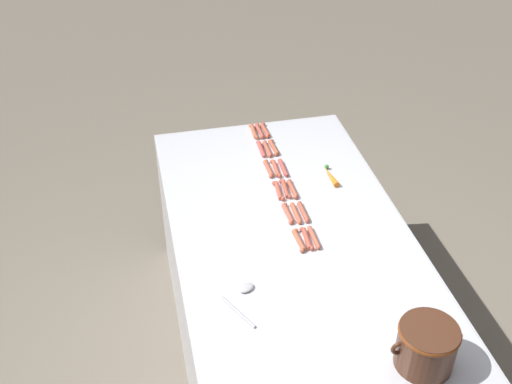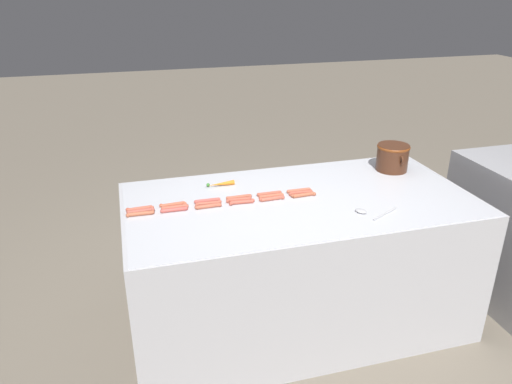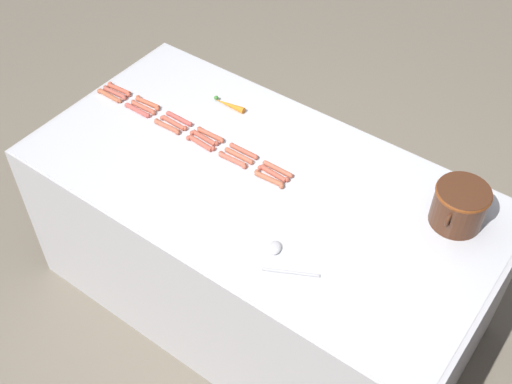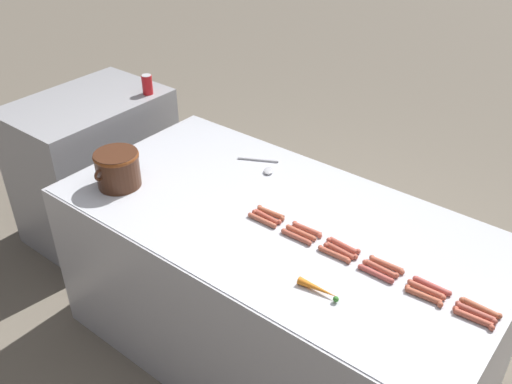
{
  "view_description": "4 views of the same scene",
  "coord_description": "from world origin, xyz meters",
  "px_view_note": "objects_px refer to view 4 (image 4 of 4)",
  "views": [
    {
      "loc": [
        0.65,
        2.11,
        2.78
      ],
      "look_at": [
        0.13,
        -0.24,
        1.01
      ],
      "focal_mm": 44.47,
      "sensor_mm": 36.0,
      "label": 1
    },
    {
      "loc": [
        2.54,
        -0.98,
        2.12
      ],
      "look_at": [
        -0.1,
        -0.25,
        0.92
      ],
      "focal_mm": 34.39,
      "sensor_mm": 36.0,
      "label": 2
    },
    {
      "loc": [
        1.61,
        1.15,
        2.9
      ],
      "look_at": [
        0.1,
        0.04,
        0.93
      ],
      "focal_mm": 45.42,
      "sensor_mm": 36.0,
      "label": 3
    },
    {
      "loc": [
        -1.71,
        -1.23,
        2.4
      ],
      "look_at": [
        0.06,
        0.17,
        0.92
      ],
      "focal_mm": 39.33,
      "sensor_mm": 36.0,
      "label": 4
    }
  ],
  "objects_px": {
    "hot_dog_12": "(480,308)",
    "hot_dog_16": "(307,229)",
    "hot_dog_0": "(473,318)",
    "hot_dog_8": "(380,269)",
    "hot_dog_6": "(476,313)",
    "soda_can": "(147,85)",
    "hot_dog_14": "(387,265)",
    "hot_dog_2": "(376,274)",
    "carrot": "(319,289)",
    "bean_pot": "(118,167)",
    "hot_dog_7": "(426,290)",
    "hot_dog_1": "(424,296)",
    "back_cabinet": "(96,167)",
    "hot_dog_5": "(262,220)",
    "hot_dog_10": "(301,233)",
    "hot_dog_13": "(432,286)",
    "hot_dog_4": "(296,237)",
    "serving_spoon": "(265,167)",
    "hot_dog_3": "(334,254)",
    "hot_dog_17": "(271,213)",
    "hot_dog_11": "(267,217)",
    "hot_dog_9": "(340,251)",
    "hot_dog_15": "(343,246)"
  },
  "relations": [
    {
      "from": "hot_dog_0",
      "to": "hot_dog_8",
      "type": "bearing_deg",
      "value": 84.96
    },
    {
      "from": "serving_spoon",
      "to": "soda_can",
      "type": "distance_m",
      "value": 1.09
    },
    {
      "from": "hot_dog_6",
      "to": "soda_can",
      "type": "distance_m",
      "value": 2.38
    },
    {
      "from": "hot_dog_12",
      "to": "hot_dog_16",
      "type": "height_order",
      "value": "same"
    },
    {
      "from": "hot_dog_10",
      "to": "hot_dog_16",
      "type": "relative_size",
      "value": 1.0
    },
    {
      "from": "hot_dog_6",
      "to": "hot_dog_7",
      "type": "bearing_deg",
      "value": 89.77
    },
    {
      "from": "hot_dog_6",
      "to": "hot_dog_9",
      "type": "distance_m",
      "value": 0.58
    },
    {
      "from": "hot_dog_0",
      "to": "hot_dog_6",
      "type": "distance_m",
      "value": 0.03
    },
    {
      "from": "hot_dog_9",
      "to": "soda_can",
      "type": "xyz_separation_m",
      "value": [
        0.52,
        1.74,
        0.13
      ]
    },
    {
      "from": "hot_dog_5",
      "to": "hot_dog_16",
      "type": "relative_size",
      "value": 1.0
    },
    {
      "from": "carrot",
      "to": "hot_dog_0",
      "type": "bearing_deg",
      "value": -66.66
    },
    {
      "from": "hot_dog_1",
      "to": "hot_dog_17",
      "type": "bearing_deg",
      "value": 84.54
    },
    {
      "from": "hot_dog_6",
      "to": "bean_pot",
      "type": "distance_m",
      "value": 1.74
    },
    {
      "from": "hot_dog_8",
      "to": "soda_can",
      "type": "distance_m",
      "value": 2.0
    },
    {
      "from": "hot_dog_4",
      "to": "serving_spoon",
      "type": "bearing_deg",
      "value": 50.43
    },
    {
      "from": "hot_dog_5",
      "to": "hot_dog_11",
      "type": "distance_m",
      "value": 0.03
    },
    {
      "from": "hot_dog_2",
      "to": "hot_dog_13",
      "type": "bearing_deg",
      "value": -70.61
    },
    {
      "from": "hot_dog_3",
      "to": "hot_dog_5",
      "type": "xyz_separation_m",
      "value": [
        0.0,
        0.38,
        0.0
      ]
    },
    {
      "from": "back_cabinet",
      "to": "hot_dog_5",
      "type": "distance_m",
      "value": 1.66
    },
    {
      "from": "hot_dog_13",
      "to": "hot_dog_2",
      "type": "bearing_deg",
      "value": 109.39
    },
    {
      "from": "hot_dog_13",
      "to": "hot_dog_0",
      "type": "bearing_deg",
      "value": -109.73
    },
    {
      "from": "bean_pot",
      "to": "soda_can",
      "type": "bearing_deg",
      "value": 38.66
    },
    {
      "from": "hot_dog_13",
      "to": "soda_can",
      "type": "bearing_deg",
      "value": 77.16
    },
    {
      "from": "hot_dog_1",
      "to": "hot_dog_16",
      "type": "relative_size",
      "value": 1.0
    },
    {
      "from": "hot_dog_8",
      "to": "hot_dog_17",
      "type": "distance_m",
      "value": 0.58
    },
    {
      "from": "hot_dog_10",
      "to": "bean_pot",
      "type": "height_order",
      "value": "bean_pot"
    },
    {
      "from": "serving_spoon",
      "to": "carrot",
      "type": "xyz_separation_m",
      "value": [
        -0.61,
        -0.73,
        0.01
      ]
    },
    {
      "from": "hot_dog_12",
      "to": "soda_can",
      "type": "height_order",
      "value": "soda_can"
    },
    {
      "from": "hot_dog_11",
      "to": "serving_spoon",
      "type": "height_order",
      "value": "hot_dog_11"
    },
    {
      "from": "hot_dog_0",
      "to": "soda_can",
      "type": "relative_size",
      "value": 1.28
    },
    {
      "from": "hot_dog_7",
      "to": "hot_dog_1",
      "type": "bearing_deg",
      "value": -171.14
    },
    {
      "from": "hot_dog_16",
      "to": "hot_dog_6",
      "type": "bearing_deg",
      "value": -92.69
    },
    {
      "from": "hot_dog_14",
      "to": "hot_dog_16",
      "type": "height_order",
      "value": "same"
    },
    {
      "from": "hot_dog_3",
      "to": "hot_dog_17",
      "type": "xyz_separation_m",
      "value": [
        0.07,
        0.39,
        0.0
      ]
    },
    {
      "from": "hot_dog_13",
      "to": "serving_spoon",
      "type": "height_order",
      "value": "hot_dog_13"
    },
    {
      "from": "hot_dog_0",
      "to": "hot_dog_8",
      "type": "height_order",
      "value": "same"
    },
    {
      "from": "hot_dog_5",
      "to": "hot_dog_10",
      "type": "bearing_deg",
      "value": -80.12
    },
    {
      "from": "hot_dog_0",
      "to": "hot_dog_10",
      "type": "distance_m",
      "value": 0.78
    },
    {
      "from": "hot_dog_9",
      "to": "soda_can",
      "type": "relative_size",
      "value": 1.28
    },
    {
      "from": "hot_dog_6",
      "to": "hot_dog_12",
      "type": "bearing_deg",
      "value": -6.44
    },
    {
      "from": "hot_dog_16",
      "to": "bean_pot",
      "type": "relative_size",
      "value": 0.58
    },
    {
      "from": "hot_dog_4",
      "to": "hot_dog_5",
      "type": "height_order",
      "value": "same"
    },
    {
      "from": "hot_dog_12",
      "to": "soda_can",
      "type": "xyz_separation_m",
      "value": [
        0.49,
        2.32,
        0.13
      ]
    },
    {
      "from": "hot_dog_1",
      "to": "hot_dog_2",
      "type": "height_order",
      "value": "same"
    },
    {
      "from": "hot_dog_13",
      "to": "hot_dog_4",
      "type": "bearing_deg",
      "value": 97.01
    },
    {
      "from": "hot_dog_2",
      "to": "carrot",
      "type": "height_order",
      "value": "carrot"
    },
    {
      "from": "hot_dog_15",
      "to": "serving_spoon",
      "type": "distance_m",
      "value": 0.74
    },
    {
      "from": "hot_dog_9",
      "to": "hot_dog_10",
      "type": "relative_size",
      "value": 1.0
    },
    {
      "from": "hot_dog_2",
      "to": "hot_dog_6",
      "type": "distance_m",
      "value": 0.39
    },
    {
      "from": "hot_dog_6",
      "to": "hot_dog_7",
      "type": "xyz_separation_m",
      "value": [
        0.0,
        0.19,
        0.0
      ]
    }
  ]
}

